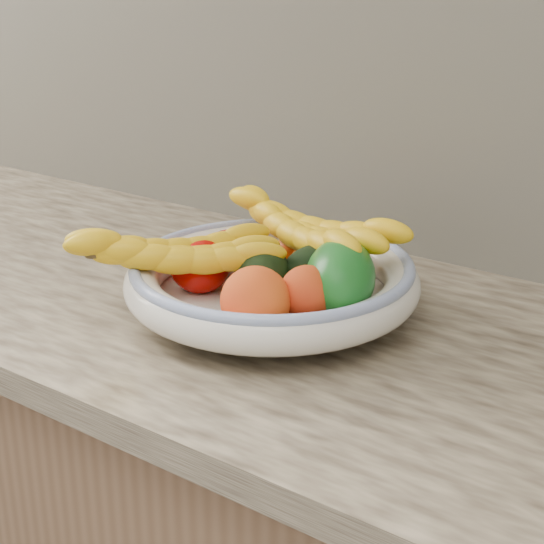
{
  "coord_description": "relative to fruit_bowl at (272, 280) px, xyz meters",
  "views": [
    {
      "loc": [
        0.6,
        0.83,
        1.35
      ],
      "look_at": [
        0.0,
        1.66,
        0.96
      ],
      "focal_mm": 55.0,
      "sensor_mm": 36.0,
      "label": 1
    }
  ],
  "objects": [
    {
      "name": "fruit_bowl",
      "position": [
        0.0,
        0.0,
        0.0
      ],
      "size": [
        0.39,
        0.39,
        0.08
      ],
      "color": "white",
      "rests_on": "kitchen_counter"
    },
    {
      "name": "clementine_back_left",
      "position": [
        -0.03,
        0.1,
        0.01
      ],
      "size": [
        0.08,
        0.08,
        0.05
      ],
      "primitive_type": "ellipsoid",
      "rotation": [
        0.0,
        0.0,
        -0.39
      ],
      "color": "#FA5205",
      "rests_on": "fruit_bowl"
    },
    {
      "name": "clementine_back_right",
      "position": [
        0.03,
        0.09,
        0.01
      ],
      "size": [
        0.07,
        0.07,
        0.05
      ],
      "primitive_type": "ellipsoid",
      "rotation": [
        0.0,
        0.0,
        -0.24
      ],
      "color": "#F65905",
      "rests_on": "fruit_bowl"
    },
    {
      "name": "clementine_back_mid",
      "position": [
        0.0,
        0.08,
        0.01
      ],
      "size": [
        0.06,
        0.06,
        0.05
      ],
      "primitive_type": "ellipsoid",
      "rotation": [
        0.0,
        0.0,
        0.24
      ],
      "color": "#DA6704",
      "rests_on": "fruit_bowl"
    },
    {
      "name": "clementine_extra",
      "position": [
        0.02,
        0.1,
        0.01
      ],
      "size": [
        0.05,
        0.05,
        0.05
      ],
      "primitive_type": "ellipsoid",
      "color": "#F26005",
      "rests_on": "fruit_bowl"
    },
    {
      "name": "tomato_left",
      "position": [
        -0.1,
        0.03,
        0.01
      ],
      "size": [
        0.08,
        0.08,
        0.06
      ],
      "primitive_type": "ellipsoid",
      "rotation": [
        0.0,
        0.0,
        -0.32
      ],
      "color": "#A40009",
      "rests_on": "fruit_bowl"
    },
    {
      "name": "tomato_near_left",
      "position": [
        -0.09,
        -0.04,
        0.01
      ],
      "size": [
        0.1,
        0.1,
        0.07
      ],
      "primitive_type": "ellipsoid",
      "rotation": [
        0.0,
        0.0,
        -0.33
      ],
      "color": "#BB0500",
      "rests_on": "fruit_bowl"
    },
    {
      "name": "avocado_center",
      "position": [
        0.0,
        -0.02,
        0.02
      ],
      "size": [
        0.13,
        0.13,
        0.07
      ],
      "primitive_type": "ellipsoid",
      "rotation": [
        0.0,
        0.0,
        0.73
      ],
      "color": "black",
      "rests_on": "fruit_bowl"
    },
    {
      "name": "avocado_right",
      "position": [
        0.06,
        0.03,
        0.02
      ],
      "size": [
        0.14,
        0.14,
        0.08
      ],
      "primitive_type": "ellipsoid",
      "rotation": [
        0.0,
        0.0,
        -0.79
      ],
      "color": "black",
      "rests_on": "fruit_bowl"
    },
    {
      "name": "green_mango",
      "position": [
        0.1,
        -0.0,
        0.03
      ],
      "size": [
        0.17,
        0.17,
        0.12
      ],
      "primitive_type": "ellipsoid",
      "rotation": [
        0.0,
        0.31,
        0.57
      ],
      "color": "#105818",
      "rests_on": "fruit_bowl"
    },
    {
      "name": "peach_front",
      "position": [
        0.05,
        -0.1,
        0.02
      ],
      "size": [
        0.11,
        0.11,
        0.08
      ],
      "primitive_type": "ellipsoid",
      "rotation": [
        0.0,
        0.0,
        -0.37
      ],
      "color": "orange",
      "rests_on": "fruit_bowl"
    },
    {
      "name": "peach_right",
      "position": [
        0.09,
        -0.05,
        0.02
      ],
      "size": [
        0.09,
        0.09,
        0.07
      ],
      "primitive_type": "ellipsoid",
      "rotation": [
        0.0,
        0.0,
        0.29
      ],
      "color": "orange",
      "rests_on": "fruit_bowl"
    },
    {
      "name": "banana_bunch_back",
      "position": [
        -0.0,
        0.08,
        0.04
      ],
      "size": [
        0.35,
        0.2,
        0.09
      ],
      "primitive_type": null,
      "rotation": [
        0.0,
        0.0,
        -0.27
      ],
      "color": "yellow",
      "rests_on": "fruit_bowl"
    },
    {
      "name": "banana_bunch_front",
      "position": [
        -0.1,
        -0.08,
        0.03
      ],
      "size": [
        0.28,
        0.3,
        0.08
      ],
      "primitive_type": null,
      "rotation": [
        0.0,
        0.0,
        0.86
      ],
      "color": "yellow",
      "rests_on": "fruit_bowl"
    }
  ]
}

